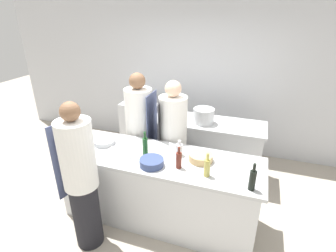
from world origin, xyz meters
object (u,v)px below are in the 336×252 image
object	(u,v)px
oven_range	(144,124)
stockpot	(204,116)
bottle_cooking_oil	(179,149)
bowl_prep_small	(152,162)
chef_at_pass_far	(173,139)
bowl_ceramic_blue	(104,142)
bottle_wine	(179,160)
bottle_vinegar	(145,146)
bottle_olive_oil	(253,179)
bottle_sauce	(207,167)
chef_at_stove	(140,132)
bowl_mixing_large	(201,157)
chef_at_prep_near	(81,180)

from	to	relation	value
oven_range	stockpot	bearing A→B (deg)	-24.51
bottle_cooking_oil	stockpot	world-z (taller)	stockpot
bottle_cooking_oil	bowl_prep_small	world-z (taller)	bottle_cooking_oil
stockpot	chef_at_pass_far	bearing A→B (deg)	-119.74
bowl_ceramic_blue	bottle_wine	bearing A→B (deg)	-11.38
bottle_vinegar	stockpot	world-z (taller)	bottle_vinegar
bottle_wine	bottle_vinegar	bearing A→B (deg)	163.09
bottle_olive_oil	stockpot	bearing A→B (deg)	118.49
bowl_ceramic_blue	stockpot	size ratio (longest dim) A/B	0.86
bottle_sauce	bowl_prep_small	world-z (taller)	bottle_sauce
chef_at_stove	bowl_mixing_large	size ratio (longest dim) A/B	6.29
bottle_vinegar	bottle_cooking_oil	bearing A→B (deg)	17.65
bottle_cooking_oil	bottle_olive_oil	bearing A→B (deg)	-24.86
bottle_sauce	bowl_ceramic_blue	bearing A→B (deg)	169.21
chef_at_stove	chef_at_pass_far	bearing A→B (deg)	87.18
oven_range	chef_at_prep_near	distance (m)	2.46
bottle_sauce	bowl_mixing_large	bearing A→B (deg)	114.42
stockpot	bottle_wine	bearing A→B (deg)	-89.67
chef_at_prep_near	oven_range	bearing A→B (deg)	23.00
bottle_wine	bowl_mixing_large	size ratio (longest dim) A/B	0.93
chef_at_prep_near	bottle_sauce	bearing A→B (deg)	-55.89
oven_range	bottle_wine	world-z (taller)	bottle_wine
stockpot	bowl_mixing_large	bearing A→B (deg)	-79.37
oven_range	bottle_olive_oil	xyz separation A→B (m)	(2.07, -2.03, 0.57)
bowl_ceramic_blue	stockpot	bearing A→B (deg)	45.87
bottle_sauce	stockpot	xyz separation A→B (m)	(-0.33, 1.37, 0.01)
chef_at_prep_near	bottle_cooking_oil	world-z (taller)	chef_at_prep_near
bottle_cooking_oil	bottle_vinegar	bearing A→B (deg)	-162.35
chef_at_pass_far	bottle_wine	distance (m)	0.85
chef_at_stove	stockpot	world-z (taller)	chef_at_stove
oven_range	chef_at_stove	distance (m)	1.28
chef_at_pass_far	bowl_prep_small	bearing A→B (deg)	159.29
bottle_sauce	bowl_mixing_large	xyz separation A→B (m)	(-0.12, 0.27, -0.06)
chef_at_prep_near	bowl_ceramic_blue	bearing A→B (deg)	26.11
bottle_vinegar	stockpot	size ratio (longest dim) A/B	0.93
bowl_mixing_large	bowl_prep_small	distance (m)	0.57
bowl_mixing_large	bowl_ceramic_blue	xyz separation A→B (m)	(-1.27, -0.01, -0.01)
chef_at_stove	bottle_sauce	xyz separation A→B (m)	(1.16, -0.83, 0.15)
oven_range	chef_at_stove	xyz separation A→B (m)	(0.46, -1.12, 0.41)
oven_range	bottle_sauce	xyz separation A→B (m)	(1.62, -1.95, 0.56)
oven_range	bottle_sauce	world-z (taller)	bottle_sauce
bowl_mixing_large	bowl_prep_small	size ratio (longest dim) A/B	1.02
bottle_cooking_oil	bottle_sauce	distance (m)	0.51
chef_at_pass_far	oven_range	bearing A→B (deg)	17.66
bottle_olive_oil	chef_at_prep_near	bearing A→B (deg)	-167.76
bottle_cooking_oil	bowl_ceramic_blue	xyz separation A→B (m)	(-1.00, -0.05, -0.05)
bottle_sauce	chef_at_pass_far	bearing A→B (deg)	128.45
chef_at_prep_near	bowl_mixing_large	size ratio (longest dim) A/B	6.29
chef_at_pass_far	bowl_ceramic_blue	bearing A→B (deg)	103.29
bottle_wine	bottle_olive_oil	bearing A→B (deg)	-9.57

